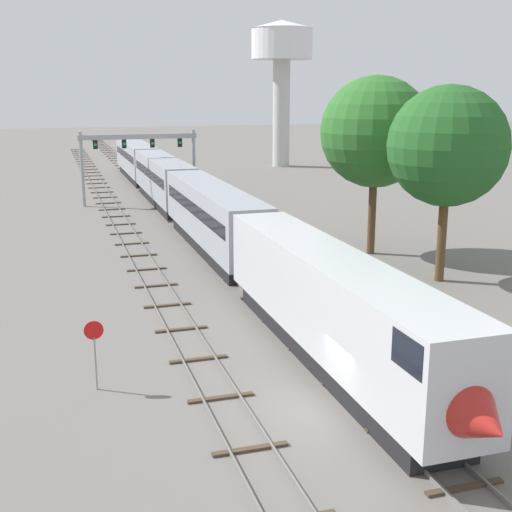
{
  "coord_description": "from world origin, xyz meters",
  "views": [
    {
      "loc": [
        -9.23,
        -21.27,
        11.61
      ],
      "look_at": [
        1.0,
        12.0,
        3.0
      ],
      "focal_mm": 47.33,
      "sensor_mm": 36.0,
      "label": 1
    }
  ],
  "objects_px": {
    "passenger_train": "(183,194)",
    "signal_gantry": "(139,150)",
    "stop_sign": "(95,345)",
    "trackside_tree_left": "(448,146)",
    "water_tower": "(282,54)",
    "trackside_tree_mid": "(375,132)"
  },
  "relations": [
    {
      "from": "signal_gantry",
      "to": "stop_sign",
      "type": "relative_size",
      "value": 4.2
    },
    {
      "from": "passenger_train",
      "to": "trackside_tree_left",
      "type": "height_order",
      "value": "trackside_tree_left"
    },
    {
      "from": "trackside_tree_left",
      "to": "trackside_tree_mid",
      "type": "distance_m",
      "value": 7.87
    },
    {
      "from": "water_tower",
      "to": "stop_sign",
      "type": "bearing_deg",
      "value": -114.31
    },
    {
      "from": "stop_sign",
      "to": "trackside_tree_left",
      "type": "height_order",
      "value": "trackside_tree_left"
    },
    {
      "from": "trackside_tree_left",
      "to": "stop_sign",
      "type": "bearing_deg",
      "value": -155.55
    },
    {
      "from": "signal_gantry",
      "to": "stop_sign",
      "type": "distance_m",
      "value": 45.53
    },
    {
      "from": "passenger_train",
      "to": "signal_gantry",
      "type": "relative_size",
      "value": 7.22
    },
    {
      "from": "stop_sign",
      "to": "trackside_tree_mid",
      "type": "distance_m",
      "value": 28.11
    },
    {
      "from": "passenger_train",
      "to": "water_tower",
      "type": "bearing_deg",
      "value": 60.22
    },
    {
      "from": "signal_gantry",
      "to": "trackside_tree_left",
      "type": "height_order",
      "value": "trackside_tree_left"
    },
    {
      "from": "trackside_tree_mid",
      "to": "passenger_train",
      "type": "bearing_deg",
      "value": 124.99
    },
    {
      "from": "signal_gantry",
      "to": "water_tower",
      "type": "xyz_separation_m",
      "value": [
        25.68,
        29.3,
        11.3
      ]
    },
    {
      "from": "signal_gantry",
      "to": "water_tower",
      "type": "relative_size",
      "value": 0.56
    },
    {
      "from": "stop_sign",
      "to": "passenger_train",
      "type": "bearing_deg",
      "value": 73.17
    },
    {
      "from": "water_tower",
      "to": "trackside_tree_left",
      "type": "relative_size",
      "value": 1.81
    },
    {
      "from": "water_tower",
      "to": "trackside_tree_mid",
      "type": "relative_size",
      "value": 1.72
    },
    {
      "from": "signal_gantry",
      "to": "trackside_tree_mid",
      "type": "relative_size",
      "value": 0.96
    },
    {
      "from": "trackside_tree_left",
      "to": "trackside_tree_mid",
      "type": "relative_size",
      "value": 0.95
    },
    {
      "from": "passenger_train",
      "to": "trackside_tree_left",
      "type": "relative_size",
      "value": 7.31
    },
    {
      "from": "passenger_train",
      "to": "signal_gantry",
      "type": "xyz_separation_m",
      "value": [
        -2.25,
        11.65,
        2.93
      ]
    },
    {
      "from": "water_tower",
      "to": "trackside_tree_mid",
      "type": "bearing_deg",
      "value": -102.65
    }
  ]
}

